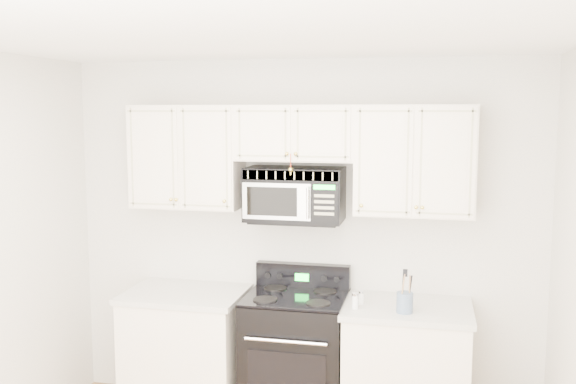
# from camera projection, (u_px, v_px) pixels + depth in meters

# --- Properties ---
(room) EXTENTS (3.51, 3.51, 2.61)m
(room) POSITION_uv_depth(u_px,v_px,m) (229.00, 306.00, 3.07)
(room) COLOR #9B6945
(room) RESTS_ON ground
(base_cabinet_left) EXTENTS (0.86, 0.65, 0.92)m
(base_cabinet_left) POSITION_uv_depth(u_px,v_px,m) (187.00, 356.00, 4.75)
(base_cabinet_left) COLOR beige
(base_cabinet_left) RESTS_ON ground
(base_cabinet_right) EXTENTS (0.86, 0.65, 0.92)m
(base_cabinet_right) POSITION_uv_depth(u_px,v_px,m) (406.00, 375.00, 4.40)
(base_cabinet_right) COLOR beige
(base_cabinet_right) RESTS_ON ground
(range) EXTENTS (0.70, 0.64, 1.10)m
(range) POSITION_uv_depth(u_px,v_px,m) (296.00, 357.00, 4.58)
(range) COLOR black
(range) RESTS_ON ground
(upper_cabinets) EXTENTS (2.44, 0.37, 0.75)m
(upper_cabinets) POSITION_uv_depth(u_px,v_px,m) (297.00, 153.00, 4.52)
(upper_cabinets) COLOR beige
(upper_cabinets) RESTS_ON ground
(microwave) EXTENTS (0.69, 0.39, 0.38)m
(microwave) POSITION_uv_depth(u_px,v_px,m) (295.00, 194.00, 4.55)
(microwave) COLOR black
(microwave) RESTS_ON ground
(utensil_crock) EXTENTS (0.11, 0.11, 0.29)m
(utensil_crock) POSITION_uv_depth(u_px,v_px,m) (405.00, 302.00, 4.18)
(utensil_crock) COLOR slate
(utensil_crock) RESTS_ON base_cabinet_right
(shaker_salt) EXTENTS (0.04, 0.04, 0.09)m
(shaker_salt) POSITION_uv_depth(u_px,v_px,m) (361.00, 297.00, 4.37)
(shaker_salt) COLOR white
(shaker_salt) RESTS_ON base_cabinet_right
(shaker_pepper) EXTENTS (0.04, 0.04, 0.11)m
(shaker_pepper) POSITION_uv_depth(u_px,v_px,m) (355.00, 301.00, 4.26)
(shaker_pepper) COLOR white
(shaker_pepper) RESTS_ON base_cabinet_right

